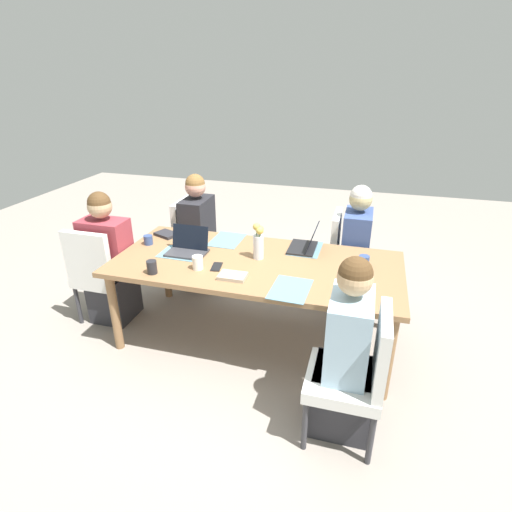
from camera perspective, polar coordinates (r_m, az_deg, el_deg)
ground_plane at (r=3.60m, az=-0.00°, el=-11.23°), size 10.00×10.00×0.00m
dining_table at (r=3.26m, az=-0.00°, el=-1.83°), size 2.26×1.04×0.72m
chair_near_left_near at (r=4.31m, az=-8.59°, el=2.44°), size 0.44×0.44×0.90m
person_near_left_near at (r=4.22m, az=-8.02°, el=2.39°), size 0.36×0.40×1.19m
chair_far_left_mid at (r=2.55m, az=13.99°, el=-15.27°), size 0.44×0.44×0.90m
person_far_left_mid at (r=2.58m, az=12.43°, el=-13.78°), size 0.36×0.40×1.19m
chair_near_left_far at (r=3.98m, az=12.52°, el=0.16°), size 0.44×0.44×0.90m
person_near_left_far at (r=3.91m, az=13.58°, el=0.05°), size 0.36×0.40×1.19m
chair_head_right_right_near at (r=3.83m, az=-21.06°, el=-1.95°), size 0.44×0.44×0.90m
person_head_right_right_near at (r=3.84m, az=-19.77°, el=-1.23°), size 0.40×0.36×1.19m
flower_vase at (r=3.23m, az=0.36°, el=2.02°), size 0.09×0.09×0.30m
placemat_near_left_near at (r=3.65m, az=-4.08°, el=2.25°), size 0.27×0.36×0.00m
placemat_far_left_mid at (r=2.84m, az=4.82°, el=-4.60°), size 0.27×0.37×0.00m
placemat_near_left_far at (r=3.49m, az=6.87°, el=1.05°), size 0.27×0.36×0.00m
placemat_head_right_right_near at (r=3.43m, az=-10.26°, el=0.37°), size 0.36×0.27×0.00m
laptop_head_right_right_near at (r=3.42m, az=-9.48°, el=1.13°), size 0.32×0.22×0.21m
laptop_near_left_far at (r=3.46m, az=6.90°, el=1.59°), size 0.22×0.32×0.21m
coffee_mug_near_left at (r=3.12m, az=-14.32°, el=-1.51°), size 0.08×0.08×0.10m
coffee_mug_near_right at (r=3.21m, az=14.79°, el=-0.82°), size 0.08×0.08×0.10m
coffee_mug_centre_left at (r=3.66m, az=-14.80°, el=2.18°), size 0.08×0.08×0.08m
coffee_mug_centre_right at (r=3.72m, az=-8.83°, el=3.17°), size 0.07×0.07×0.09m
coffee_mug_far_left at (r=3.12m, az=-8.14°, el=-0.91°), size 0.08×0.08×0.11m
book_red_cover at (r=2.99m, az=-3.29°, el=-2.81°), size 0.20×0.14×0.03m
book_blue_cover at (r=3.82m, az=-12.38°, el=2.99°), size 0.24×0.21×0.03m
phone_black at (r=3.15m, az=-5.52°, el=-1.50°), size 0.10×0.16×0.01m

